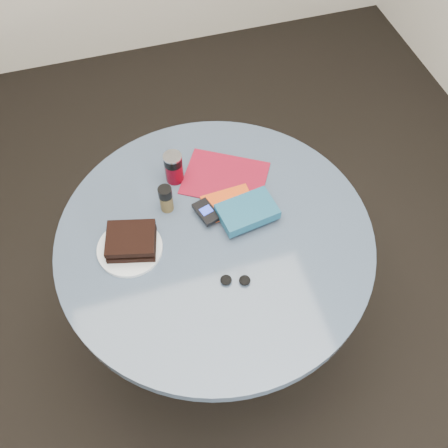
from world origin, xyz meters
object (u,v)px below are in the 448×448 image
object	(u,v)px
red_book	(229,203)
headphones	(235,280)
plate	(130,248)
mp3_player	(206,212)
table	(216,261)
sandwich	(131,241)
soda_can	(174,168)
pepper_grinder	(166,199)
novel	(247,211)
magazine	(225,178)

from	to	relation	value
red_book	headphones	xyz separation A→B (m)	(-0.06, -0.27, -0.00)
plate	mp3_player	world-z (taller)	mp3_player
table	sandwich	xyz separation A→B (m)	(-0.25, 0.03, 0.20)
plate	soda_can	bearing A→B (deg)	49.76
pepper_grinder	headphones	world-z (taller)	pepper_grinder
table	sandwich	bearing A→B (deg)	173.73
table	pepper_grinder	size ratio (longest dim) A/B	9.89
plate	red_book	bearing A→B (deg)	12.41
novel	mp3_player	xyz separation A→B (m)	(-0.12, 0.04, -0.01)
plate	magazine	size ratio (longest dim) A/B	0.73
table	pepper_grinder	xyz separation A→B (m)	(-0.12, 0.14, 0.22)
sandwich	magazine	distance (m)	0.40
soda_can	mp3_player	bearing A→B (deg)	-71.40
red_book	novel	bearing A→B (deg)	-60.03
headphones	soda_can	bearing A→B (deg)	100.52
table	headphones	xyz separation A→B (m)	(0.01, -0.17, 0.17)
novel	headphones	distance (m)	0.23
pepper_grinder	novel	xyz separation A→B (m)	(0.24, -0.11, -0.02)
pepper_grinder	mp3_player	distance (m)	0.13
plate	pepper_grinder	bearing A→B (deg)	39.70
table	headphones	world-z (taller)	headphones
mp3_player	headphones	size ratio (longest dim) A/B	1.10
plate	headphones	xyz separation A→B (m)	(0.28, -0.20, 0.00)
plate	mp3_player	bearing A→B (deg)	11.54
table	pepper_grinder	world-z (taller)	pepper_grinder
table	soda_can	bearing A→B (deg)	104.59
headphones	novel	bearing A→B (deg)	63.51
headphones	red_book	bearing A→B (deg)	77.28
table	red_book	size ratio (longest dim) A/B	6.25
magazine	novel	size ratio (longest dim) A/B	1.53
soda_can	pepper_grinder	size ratio (longest dim) A/B	1.14
table	mp3_player	distance (m)	0.20
headphones	sandwich	bearing A→B (deg)	142.95
red_book	mp3_player	size ratio (longest dim) A/B	1.52
mp3_player	soda_can	bearing A→B (deg)	108.60
novel	plate	bearing A→B (deg)	172.93
mp3_player	plate	bearing A→B (deg)	-168.46
plate	mp3_player	xyz separation A→B (m)	(0.26, 0.05, 0.02)
magazine	novel	world-z (taller)	novel
table	headphones	bearing A→B (deg)	-85.68
soda_can	mp3_player	size ratio (longest dim) A/B	1.09
pepper_grinder	magazine	bearing A→B (deg)	16.92
soda_can	pepper_grinder	distance (m)	0.12
sandwich	novel	bearing A→B (deg)	0.93
pepper_grinder	mp3_player	size ratio (longest dim) A/B	0.96
table	red_book	bearing A→B (deg)	52.79
sandwich	novel	distance (m)	0.37
pepper_grinder	magazine	distance (m)	0.23
sandwich	mp3_player	size ratio (longest dim) A/B	1.63
magazine	table	bearing A→B (deg)	-83.99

